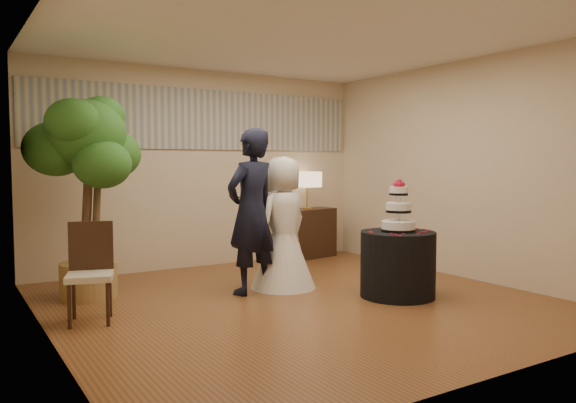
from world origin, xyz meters
TOP-DOWN VIEW (x-y plane):
  - floor at (0.00, 0.00)m, footprint 5.00×5.00m
  - ceiling at (0.00, 0.00)m, footprint 5.00×5.00m
  - wall_back at (0.00, 2.50)m, footprint 5.00×0.06m
  - wall_front at (0.00, -2.50)m, footprint 5.00×0.06m
  - wall_left at (-2.50, 0.00)m, footprint 0.06×5.00m
  - wall_right at (2.50, 0.00)m, footprint 0.06×5.00m
  - mural_border at (0.00, 2.48)m, footprint 4.90×0.02m
  - groom at (-0.25, 0.62)m, footprint 0.78×0.63m
  - bride at (0.20, 0.67)m, footprint 0.99×0.99m
  - cake_table at (1.05, -0.39)m, footprint 1.03×1.03m
  - wedding_cake at (1.05, -0.39)m, footprint 0.38×0.38m
  - console at (1.63, 2.28)m, footprint 0.98×0.55m
  - table_lamp at (1.63, 2.28)m, footprint 0.33×0.33m
  - ficus_tree at (-1.88, 1.38)m, footprint 1.49×1.49m
  - side_chair at (-2.09, 0.37)m, footprint 0.54×0.56m

SIDE VIEW (x-z plane):
  - floor at x=0.00m, z-range 0.00..0.00m
  - cake_table at x=1.05m, z-range 0.00..0.73m
  - console at x=1.63m, z-range 0.00..0.77m
  - side_chair at x=-2.09m, z-range 0.00..0.93m
  - bride at x=0.20m, z-range 0.00..1.56m
  - groom at x=-0.25m, z-range 0.00..1.88m
  - wedding_cake at x=1.05m, z-range 0.73..1.31m
  - table_lamp at x=1.63m, z-range 0.77..1.35m
  - ficus_tree at x=-1.88m, z-range 0.00..2.29m
  - wall_back at x=0.00m, z-range 0.00..2.80m
  - wall_front at x=0.00m, z-range 0.00..2.80m
  - wall_left at x=-2.50m, z-range 0.00..2.80m
  - wall_right at x=2.50m, z-range 0.00..2.80m
  - mural_border at x=0.00m, z-range 1.68..2.52m
  - ceiling at x=0.00m, z-range 2.80..2.80m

